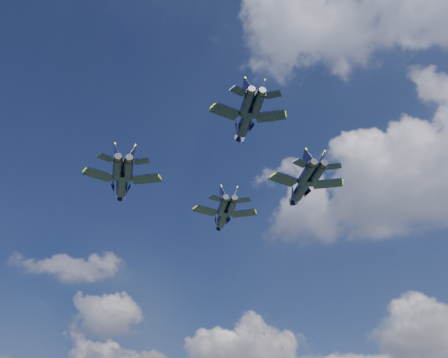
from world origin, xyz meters
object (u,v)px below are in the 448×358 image
(jet_right, at_px, (301,189))
(jet_slot, at_px, (245,123))
(jet_left, at_px, (122,184))
(jet_lead, at_px, (223,217))

(jet_right, bearing_deg, jet_slot, -131.91)
(jet_left, height_order, jet_right, jet_right)
(jet_lead, xyz_separation_m, jet_slot, (20.91, -26.57, -0.09))
(jet_lead, height_order, jet_left, jet_lead)
(jet_lead, bearing_deg, jet_left, -144.01)
(jet_lead, distance_m, jet_left, 25.25)
(jet_lead, xyz_separation_m, jet_right, (20.48, -5.89, -1.96))
(jet_left, xyz_separation_m, jet_right, (25.97, 18.67, 0.13))
(jet_right, distance_m, jet_slot, 20.77)
(jet_left, distance_m, jet_right, 31.98)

